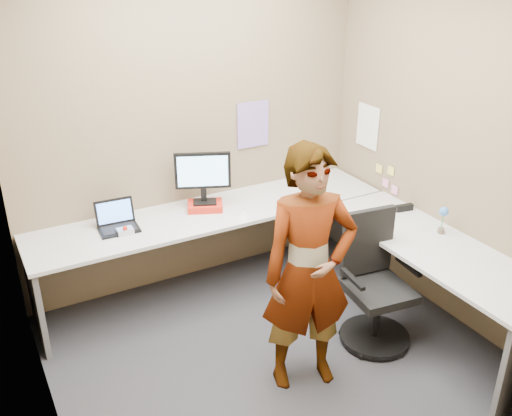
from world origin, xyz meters
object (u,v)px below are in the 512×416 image
monitor (203,173)px  office_chair (374,291)px  person (309,271)px  desk (296,244)px

monitor → office_chair: bearing=-35.4°
monitor → person: person is taller
monitor → person: 1.41m
person → monitor: bearing=108.2°
desk → monitor: bearing=125.0°
desk → person: person is taller
desk → monitor: (-0.47, 0.67, 0.45)m
desk → office_chair: size_ratio=3.04×
monitor → person: bearing=-62.8°
desk → monitor: size_ratio=6.99×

